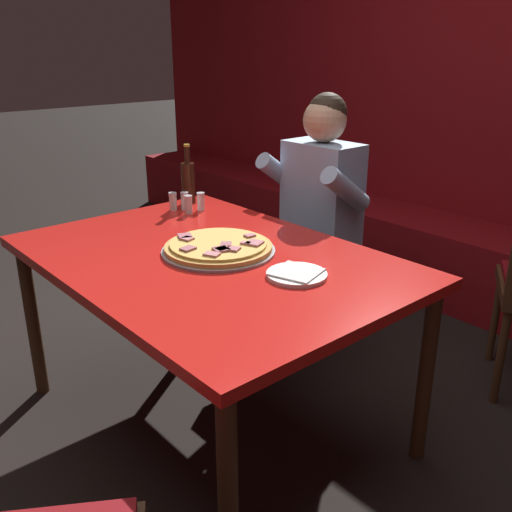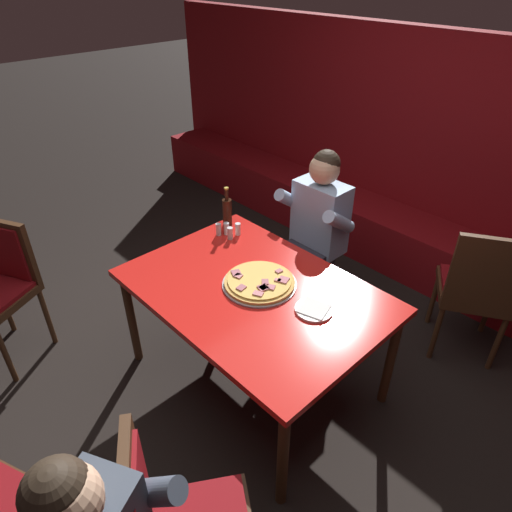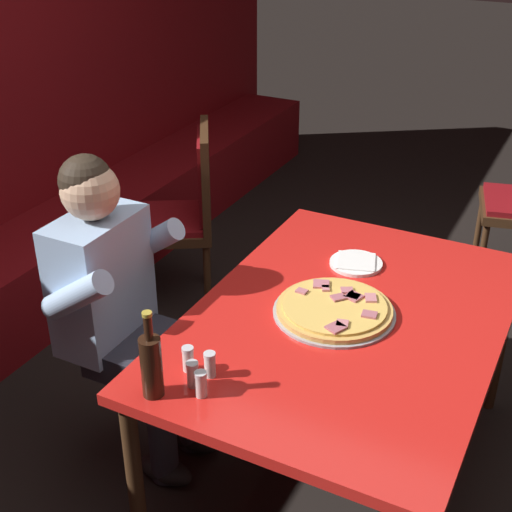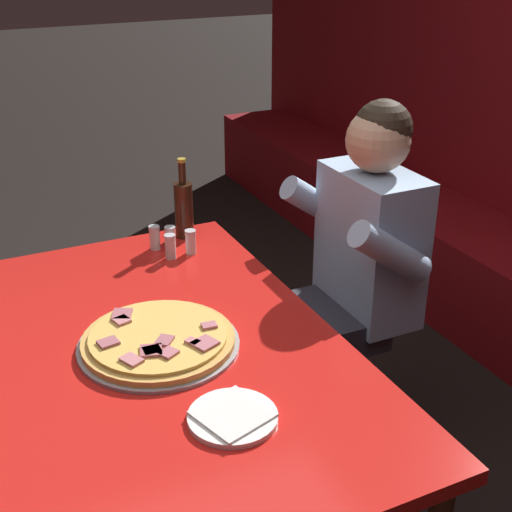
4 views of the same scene
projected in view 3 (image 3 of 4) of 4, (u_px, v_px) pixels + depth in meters
The scene contains 11 objects.
ground_plane at pixel (336, 470), 2.87m from camera, with size 24.00×24.00×0.00m, color black.
main_dining_table at pixel (347, 332), 2.55m from camera, with size 1.49×1.04×0.74m.
pizza at pixel (335, 309), 2.52m from camera, with size 0.44×0.44×0.05m.
plate_white_paper at pixel (356, 263), 2.83m from camera, with size 0.21×0.21×0.02m.
beer_bottle at pixel (151, 364), 2.09m from camera, with size 0.07×0.07×0.29m.
shaker_parmesan at pixel (188, 360), 2.23m from camera, with size 0.04×0.04×0.09m.
shaker_black_pepper at pixel (193, 375), 2.16m from camera, with size 0.04×0.04×0.09m.
shaker_red_pepper_flakes at pixel (201, 385), 2.12m from camera, with size 0.04×0.04×0.09m.
shaker_oregano at pixel (210, 366), 2.20m from camera, with size 0.04×0.04×0.09m.
diner_seated_blue_shirt at pixel (121, 303), 2.66m from camera, with size 0.53×0.53×1.27m.
dining_chair_far_left at pixel (184, 207), 3.71m from camera, with size 0.60×0.60×1.00m.
Camera 3 is at (-2.02, -0.67, 2.14)m, focal length 50.00 mm.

